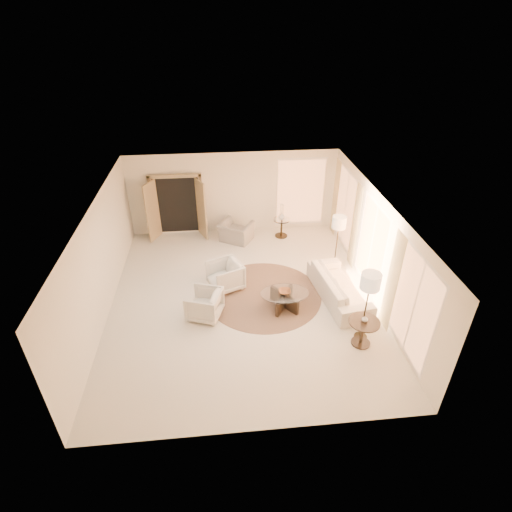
{
  "coord_description": "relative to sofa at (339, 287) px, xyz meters",
  "views": [
    {
      "loc": [
        -0.51,
        -8.57,
        6.73
      ],
      "look_at": [
        0.4,
        0.4,
        1.1
      ],
      "focal_mm": 28.0,
      "sensor_mm": 36.0,
      "label": 1
    }
  ],
  "objects": [
    {
      "name": "floor_lamp_far",
      "position": [
        0.12,
        -1.57,
        1.21
      ],
      "size": [
        0.45,
        0.45,
        1.84
      ],
      "rotation": [
        0.0,
        0.0,
        -0.09
      ],
      "color": "black",
      "rests_on": "room"
    },
    {
      "name": "sofa",
      "position": [
        0.0,
        0.0,
        0.0
      ],
      "size": [
        1.28,
        2.54,
        0.71
      ],
      "primitive_type": "imported",
      "rotation": [
        0.0,
        0.0,
        1.71
      ],
      "color": "silver",
      "rests_on": "room"
    },
    {
      "name": "floor_lamp_near",
      "position": [
        0.31,
        1.54,
        1.07
      ],
      "size": [
        0.41,
        0.41,
        1.67
      ],
      "rotation": [
        0.0,
        0.0,
        -0.14
      ],
      "color": "black",
      "rests_on": "room"
    },
    {
      "name": "bowl",
      "position": [
        -1.53,
        -0.25,
        0.15
      ],
      "size": [
        0.33,
        0.33,
        0.08
      ],
      "primitive_type": "imported",
      "rotation": [
        0.0,
        0.0,
        -0.05
      ],
      "color": "brown",
      "rests_on": "coffee_table"
    },
    {
      "name": "room",
      "position": [
        -2.59,
        0.2,
        1.04
      ],
      "size": [
        7.04,
        8.04,
        2.83
      ],
      "color": "silver",
      "rests_on": "ground"
    },
    {
      "name": "armchair_right",
      "position": [
        -3.6,
        -0.4,
        0.06
      ],
      "size": [
        0.97,
        1.0,
        0.82
      ],
      "primitive_type": "imported",
      "rotation": [
        0.0,
        0.0,
        -1.91
      ],
      "color": "silver",
      "rests_on": "room"
    },
    {
      "name": "end_vase",
      "position": [
        0.05,
        -1.77,
        0.39
      ],
      "size": [
        0.17,
        0.17,
        0.15
      ],
      "primitive_type": "imported",
      "rotation": [
        0.0,
        0.0,
        0.15
      ],
      "color": "silver",
      "rests_on": "end_table"
    },
    {
      "name": "side_vase",
      "position": [
        -1.01,
        3.56,
        0.41
      ],
      "size": [
        0.31,
        0.31,
        0.25
      ],
      "primitive_type": "imported",
      "rotation": [
        0.0,
        0.0,
        0.36
      ],
      "color": "silver",
      "rests_on": "side_table"
    },
    {
      "name": "coffee_table",
      "position": [
        -1.53,
        -0.25,
        -0.06
      ],
      "size": [
        1.34,
        1.34,
        0.47
      ],
      "rotation": [
        0.0,
        0.0,
        0.06
      ],
      "color": "black",
      "rests_on": "room"
    },
    {
      "name": "curtains_right",
      "position": [
        0.81,
        1.2,
        0.95
      ],
      "size": [
        0.06,
        5.2,
        2.6
      ],
      "primitive_type": null,
      "color": "#CBBE8A",
      "rests_on": "room"
    },
    {
      "name": "accent_chair",
      "position": [
        -2.58,
        3.42,
        0.09
      ],
      "size": [
        1.21,
        1.08,
        0.89
      ],
      "primitive_type": "imported",
      "rotation": [
        0.0,
        0.0,
        2.62
      ],
      "color": "gray",
      "rests_on": "room"
    },
    {
      "name": "window_back_corner",
      "position": [
        -0.29,
        4.15,
        1.0
      ],
      "size": [
        1.7,
        0.1,
        2.4
      ],
      "primitive_type": null,
      "color": "#F19D60",
      "rests_on": "room"
    },
    {
      "name": "end_table",
      "position": [
        0.05,
        -1.77,
        0.11
      ],
      "size": [
        0.72,
        0.72,
        0.68
      ],
      "rotation": [
        0.0,
        0.0,
        0.23
      ],
      "color": "black",
      "rests_on": "room"
    },
    {
      "name": "area_rug",
      "position": [
        -2.0,
        0.32,
        -0.35
      ],
      "size": [
        3.45,
        3.45,
        0.01
      ],
      "primitive_type": "cylinder",
      "rotation": [
        0.0,
        0.0,
        -0.1
      ],
      "color": "#452E22",
      "rests_on": "room"
    },
    {
      "name": "windows_right",
      "position": [
        0.86,
        0.3,
        1.0
      ],
      "size": [
        0.1,
        6.4,
        2.4
      ],
      "primitive_type": null,
      "color": "#F19D60",
      "rests_on": "room"
    },
    {
      "name": "armchair_left",
      "position": [
        -3.03,
        0.79,
        0.08
      ],
      "size": [
        1.06,
        1.09,
        0.88
      ],
      "primitive_type": "imported",
      "rotation": [
        0.0,
        0.0,
        -1.18
      ],
      "color": "silver",
      "rests_on": "room"
    },
    {
      "name": "french_doors",
      "position": [
        -4.49,
        4.02,
        0.71
      ],
      "size": [
        1.95,
        0.66,
        2.16
      ],
      "color": "tan",
      "rests_on": "room"
    },
    {
      "name": "side_table",
      "position": [
        -1.01,
        3.56,
        0.04
      ],
      "size": [
        0.56,
        0.56,
        0.65
      ],
      "rotation": [
        0.0,
        0.0,
        -0.18
      ],
      "color": "black",
      "rests_on": "room"
    }
  ]
}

